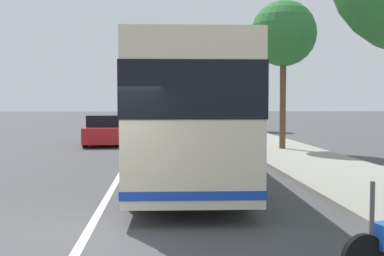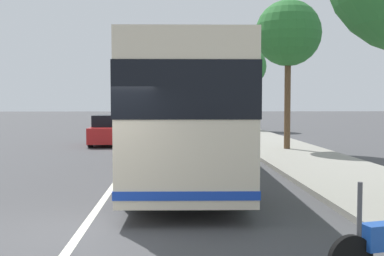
{
  "view_description": "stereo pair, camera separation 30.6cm",
  "coord_description": "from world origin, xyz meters",
  "px_view_note": "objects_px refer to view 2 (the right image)",
  "views": [
    {
      "loc": [
        -7.76,
        -1.26,
        2.22
      ],
      "look_at": [
        5.25,
        -2.13,
        1.51
      ],
      "focal_mm": 43.72,
      "sensor_mm": 36.0,
      "label": 1
    },
    {
      "loc": [
        -7.77,
        -1.57,
        2.22
      ],
      "look_at": [
        5.25,
        -2.13,
        1.51
      ],
      "focal_mm": 43.72,
      "sensor_mm": 36.0,
      "label": 2
    }
  ],
  "objects_px": {
    "car_side_street": "(181,119)",
    "roadside_tree_far_block": "(246,67)",
    "coach_bus": "(186,110)",
    "roadside_tree_mid_block": "(288,34)",
    "car_behind_bus": "(110,131)"
  },
  "relations": [
    {
      "from": "roadside_tree_mid_block",
      "to": "car_behind_bus",
      "type": "bearing_deg",
      "value": 65.24
    },
    {
      "from": "coach_bus",
      "to": "car_side_street",
      "type": "xyz_separation_m",
      "value": [
        29.36,
        -0.41,
        -1.31
      ]
    },
    {
      "from": "coach_bus",
      "to": "roadside_tree_mid_block",
      "type": "height_order",
      "value": "roadside_tree_mid_block"
    },
    {
      "from": "roadside_tree_mid_block",
      "to": "roadside_tree_far_block",
      "type": "height_order",
      "value": "roadside_tree_mid_block"
    },
    {
      "from": "car_behind_bus",
      "to": "roadside_tree_mid_block",
      "type": "distance_m",
      "value": 10.37
    },
    {
      "from": "car_behind_bus",
      "to": "roadside_tree_mid_block",
      "type": "relative_size",
      "value": 0.63
    },
    {
      "from": "coach_bus",
      "to": "roadside_tree_far_block",
      "type": "relative_size",
      "value": 1.62
    },
    {
      "from": "car_side_street",
      "to": "roadside_tree_far_block",
      "type": "height_order",
      "value": "roadside_tree_far_block"
    },
    {
      "from": "coach_bus",
      "to": "car_behind_bus",
      "type": "xyz_separation_m",
      "value": [
        11.41,
        3.66,
        -1.26
      ]
    },
    {
      "from": "car_side_street",
      "to": "coach_bus",
      "type": "bearing_deg",
      "value": 174.81
    },
    {
      "from": "coach_bus",
      "to": "roadside_tree_mid_block",
      "type": "distance_m",
      "value": 9.5
    },
    {
      "from": "coach_bus",
      "to": "roadside_tree_far_block",
      "type": "height_order",
      "value": "roadside_tree_far_block"
    },
    {
      "from": "car_side_street",
      "to": "roadside_tree_mid_block",
      "type": "bearing_deg",
      "value": -173.02
    },
    {
      "from": "car_behind_bus",
      "to": "roadside_tree_far_block",
      "type": "bearing_deg",
      "value": 142.14
    },
    {
      "from": "car_side_street",
      "to": "roadside_tree_far_block",
      "type": "relative_size",
      "value": 0.66
    }
  ]
}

